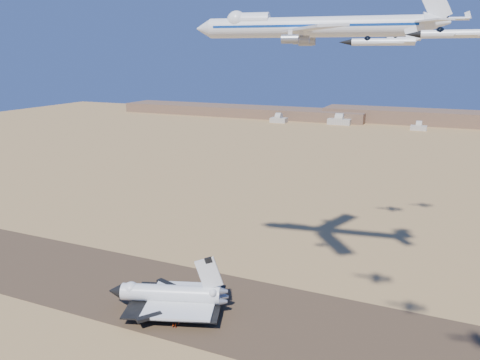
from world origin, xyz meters
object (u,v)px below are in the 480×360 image
at_px(carrier_747, 304,27).
at_px(crew_a, 179,322).
at_px(chase_jet_e, 403,39).
at_px(chase_jet_a, 381,42).
at_px(chase_jet_b, 457,34).
at_px(crew_b, 173,325).
at_px(shuttle, 170,295).
at_px(crew_c, 176,325).
at_px(chase_jet_f, 454,19).

xyz_separation_m(carrier_747, crew_a, (-32.37, -28.48, -96.69)).
bearing_deg(crew_a, chase_jet_e, -23.55).
xyz_separation_m(chase_jet_a, chase_jet_b, (14.66, -19.02, 0.67)).
height_order(chase_jet_b, chase_jet_e, chase_jet_e).
xyz_separation_m(crew_b, chase_jet_b, (77.13, -29.43, 91.63)).
height_order(shuttle, crew_a, shuttle).
distance_m(crew_a, crew_c, 2.19).
relative_size(crew_a, chase_jet_b, 0.12).
bearing_deg(crew_c, crew_a, -26.46).
bearing_deg(chase_jet_b, crew_b, 155.82).
bearing_deg(crew_c, crew_b, 80.67).
distance_m(chase_jet_b, chase_jet_e, 114.08).
bearing_deg(chase_jet_b, chase_jet_a, 124.33).
height_order(chase_jet_a, chase_jet_f, chase_jet_f).
bearing_deg(chase_jet_b, carrier_747, 122.84).
distance_m(chase_jet_a, chase_jet_b, 24.03).
bearing_deg(crew_a, chase_jet_b, -100.70).
bearing_deg(crew_c, shuttle, 12.77).
distance_m(shuttle, crew_b, 12.84).
bearing_deg(crew_c, chase_jet_e, -62.30).
bearing_deg(chase_jet_b, crew_c, 155.48).
bearing_deg(carrier_747, chase_jet_a, -63.44).
xyz_separation_m(crew_a, chase_jet_b, (76.42, -31.86, 91.57)).
bearing_deg(chase_jet_e, crew_b, -135.74).
xyz_separation_m(crew_a, crew_b, (-0.70, -2.43, -0.07)).
height_order(carrier_747, chase_jet_e, carrier_747).
relative_size(carrier_747, crew_b, 46.41).
xyz_separation_m(crew_c, chase_jet_f, (74.97, 91.81, 102.06)).
bearing_deg(crew_c, chase_jet_a, -127.35).
height_order(crew_a, chase_jet_a, chase_jet_a).
distance_m(crew_b, chase_jet_a, 110.83).
height_order(shuttle, chase_jet_b, chase_jet_b).
height_order(crew_b, chase_jet_f, chase_jet_f).
bearing_deg(shuttle, crew_a, -60.92).
bearing_deg(crew_b, chase_jet_e, -45.98).
bearing_deg(crew_c, carrier_747, -74.08).
distance_m(crew_a, chase_jet_e, 136.75).
xyz_separation_m(crew_b, chase_jet_f, (75.71, 92.06, 102.11)).
distance_m(carrier_747, chase_jet_b, 74.88).
height_order(crew_b, crew_c, crew_c).
bearing_deg(chase_jet_a, crew_c, 164.60).
bearing_deg(carrier_747, chase_jet_b, -62.73).
relative_size(crew_a, chase_jet_f, 0.13).
relative_size(crew_c, chase_jet_e, 0.11).
bearing_deg(chase_jet_e, crew_c, -135.47).
distance_m(chase_jet_a, chase_jet_e, 93.59).
height_order(crew_b, chase_jet_a, chase_jet_a).
bearing_deg(chase_jet_e, chase_jet_f, 16.49).
bearing_deg(carrier_747, chase_jet_f, 46.24).
relative_size(carrier_747, chase_jet_f, 5.70).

